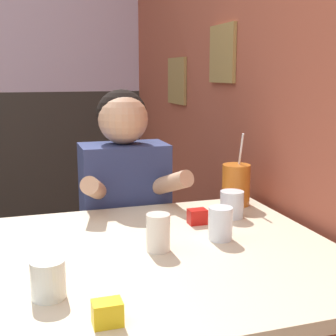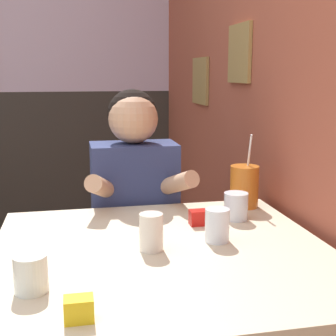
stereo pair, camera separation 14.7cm
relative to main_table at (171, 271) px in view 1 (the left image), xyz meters
The scene contains 10 objects.
brick_wall_right 1.37m from the main_table, 62.78° to the left, with size 0.08×4.72×2.70m.
main_table is the anchor object (origin of this frame).
person_seated 0.59m from the main_table, 90.62° to the left, with size 0.42×0.40×1.18m.
cocktail_pitcher 0.55m from the main_table, 44.42° to the left, with size 0.11×0.11×0.28m.
glass_near_pitcher 0.21m from the main_table, 12.57° to the left, with size 0.07×0.07×0.10m.
glass_center 0.41m from the main_table, 151.13° to the right, with size 0.08×0.08×0.09m.
glass_far_side 0.12m from the main_table, behind, with size 0.07×0.07×0.11m.
glass_by_brick 0.39m from the main_table, 37.81° to the left, with size 0.08×0.08×0.09m.
condiment_ketchup 0.27m from the main_table, 51.69° to the left, with size 0.06×0.04×0.05m.
condiment_mustard 0.43m from the main_table, 125.20° to the right, with size 0.06×0.04×0.05m.
Camera 1 is at (0.45, -0.90, 1.24)m, focal length 50.00 mm.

